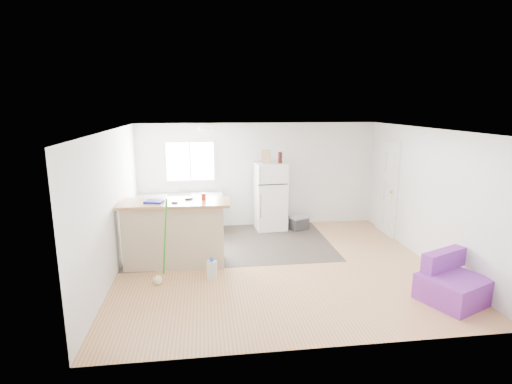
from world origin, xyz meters
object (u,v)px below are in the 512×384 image
(bottle_left, at_px, (281,158))
(kitchen_cabinets, at_px, (180,213))
(red_cup, at_px, (204,197))
(bottle_right, at_px, (280,158))
(peninsula, at_px, (175,233))
(purple_seat, at_px, (452,284))
(cleaner_jug, at_px, (212,269))
(cooler, at_px, (299,222))
(mop, at_px, (160,270))
(blue_tray, at_px, (154,202))
(refrigerator, at_px, (270,196))
(cardboard_box, at_px, (266,157))

(bottle_left, bearing_deg, kitchen_cabinets, 177.91)
(red_cup, relative_size, bottle_right, 0.48)
(peninsula, distance_m, bottle_left, 3.08)
(purple_seat, relative_size, cleaner_jug, 3.07)
(cooler, relative_size, red_cup, 4.15)
(purple_seat, distance_m, bottle_right, 4.41)
(cooler, height_order, bottle_right, bottle_right)
(mop, bearing_deg, cooler, 16.62)
(peninsula, xyz_separation_m, bottle_right, (2.22, 1.86, 1.06))
(mop, distance_m, red_cup, 1.47)
(peninsula, relative_size, bottle_left, 7.68)
(kitchen_cabinets, xyz_separation_m, red_cup, (0.54, -1.86, 0.79))
(cooler, xyz_separation_m, purple_seat, (1.41, -3.60, 0.08))
(red_cup, xyz_separation_m, blue_tray, (-0.84, -0.10, -0.04))
(red_cup, bearing_deg, cleaner_jug, -81.66)
(red_cup, bearing_deg, mop, -131.77)
(cleaner_jug, height_order, bottle_left, bottle_left)
(cooler, relative_size, blue_tray, 1.66)
(mop, xyz_separation_m, blue_tray, (-0.12, 0.72, 0.95))
(mop, bearing_deg, red_cup, 24.00)
(refrigerator, xyz_separation_m, purple_seat, (2.05, -3.76, -0.52))
(refrigerator, height_order, bottle_right, bottle_right)
(red_cup, relative_size, cardboard_box, 0.40)
(purple_seat, relative_size, blue_tray, 3.53)
(kitchen_cabinets, distance_m, bottle_left, 2.56)
(mop, height_order, bottle_right, bottle_right)
(red_cup, bearing_deg, kitchen_cabinets, 106.07)
(refrigerator, relative_size, bottle_right, 6.09)
(kitchen_cabinets, bearing_deg, refrigerator, 2.29)
(kitchen_cabinets, bearing_deg, peninsula, -86.23)
(purple_seat, height_order, mop, mop)
(peninsula, relative_size, cardboard_box, 6.40)
(refrigerator, relative_size, cardboard_box, 5.08)
(red_cup, bearing_deg, bottle_right, 46.70)
(peninsula, height_order, blue_tray, blue_tray)
(refrigerator, distance_m, cleaner_jug, 2.96)
(refrigerator, relative_size, cooler, 3.06)
(kitchen_cabinets, relative_size, cleaner_jug, 5.59)
(peninsula, distance_m, blue_tray, 0.67)
(blue_tray, distance_m, cardboard_box, 2.95)
(kitchen_cabinets, xyz_separation_m, blue_tray, (-0.31, -1.96, 0.75))
(mop, bearing_deg, purple_seat, -38.94)
(cleaner_jug, bearing_deg, refrigerator, 72.02)
(bottle_left, bearing_deg, cardboard_box, -178.26)
(purple_seat, distance_m, blue_tray, 4.86)
(purple_seat, distance_m, mop, 4.43)
(red_cup, distance_m, bottle_right, 2.51)
(peninsula, distance_m, cardboard_box, 2.85)
(blue_tray, bearing_deg, cooler, 30.57)
(peninsula, bearing_deg, bottle_left, 42.08)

